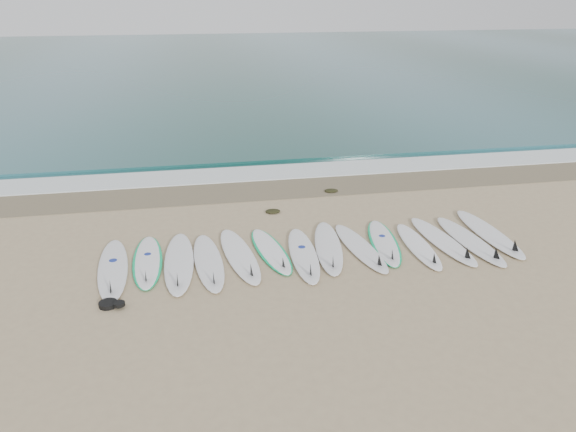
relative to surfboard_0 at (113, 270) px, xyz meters
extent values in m
plane|color=tan|center=(4.07, 0.14, -0.06)|extent=(120.00, 120.00, 0.00)
cube|color=#1D4F51|center=(4.07, 32.64, -0.05)|extent=(120.00, 55.00, 0.03)
cube|color=#6D6148|center=(4.07, 4.24, -0.05)|extent=(120.00, 1.80, 0.01)
cube|color=silver|center=(4.07, 5.64, -0.04)|extent=(120.00, 1.40, 0.04)
cube|color=#1D4F51|center=(4.07, 7.14, -0.01)|extent=(120.00, 1.00, 0.10)
ellipsoid|color=silver|center=(-0.01, 0.08, -0.01)|extent=(0.76, 2.78, 0.09)
cone|color=black|center=(0.06, -0.92, 0.15)|extent=(0.25, 0.31, 0.29)
cylinder|color=navy|center=(-0.02, 0.35, 0.03)|extent=(0.17, 0.17, 0.01)
ellipsoid|color=white|center=(0.64, 0.30, -0.02)|extent=(0.55, 2.44, 0.08)
ellipsoid|color=#00BD69|center=(0.64, 0.30, -0.02)|extent=(0.63, 2.46, 0.06)
cone|color=black|center=(0.66, -0.58, 0.12)|extent=(0.21, 0.26, 0.26)
cylinder|color=navy|center=(0.64, 0.54, 0.02)|extent=(0.14, 0.14, 0.01)
ellipsoid|color=white|center=(1.27, 0.13, -0.01)|extent=(0.66, 2.83, 0.09)
cone|color=black|center=(1.24, -0.90, 0.15)|extent=(0.25, 0.31, 0.30)
ellipsoid|color=white|center=(1.85, 0.05, -0.02)|extent=(0.68, 2.67, 0.09)
cone|color=black|center=(1.90, -0.92, 0.14)|extent=(0.24, 0.29, 0.28)
ellipsoid|color=white|center=(2.49, 0.23, -0.01)|extent=(0.89, 2.76, 0.09)
cone|color=black|center=(2.61, -0.76, 0.14)|extent=(0.26, 0.32, 0.29)
ellipsoid|color=white|center=(3.16, 0.33, -0.02)|extent=(0.79, 2.37, 0.08)
ellipsoid|color=#00BD69|center=(3.16, 0.33, -0.03)|extent=(0.87, 2.39, 0.05)
cone|color=black|center=(3.27, -0.51, 0.12)|extent=(0.23, 0.27, 0.25)
ellipsoid|color=white|center=(3.79, 0.02, -0.02)|extent=(0.73, 2.66, 0.08)
cone|color=black|center=(3.72, -0.94, 0.14)|extent=(0.24, 0.30, 0.28)
cylinder|color=navy|center=(3.81, 0.27, 0.03)|extent=(0.16, 0.16, 0.01)
ellipsoid|color=silver|center=(4.39, 0.27, -0.01)|extent=(0.98, 2.73, 0.09)
cone|color=black|center=(4.23, -0.69, 0.14)|extent=(0.27, 0.32, 0.29)
ellipsoid|color=white|center=(5.04, 0.12, -0.02)|extent=(0.79, 2.57, 0.08)
cone|color=black|center=(5.14, -0.80, 0.13)|extent=(0.24, 0.29, 0.27)
ellipsoid|color=white|center=(5.63, 0.28, -0.02)|extent=(0.87, 2.44, 0.08)
ellipsoid|color=#00BD69|center=(5.63, 0.28, -0.03)|extent=(0.96, 2.47, 0.06)
cone|color=black|center=(5.49, -0.58, 0.12)|extent=(0.24, 0.28, 0.26)
cylinder|color=navy|center=(5.66, 0.51, 0.02)|extent=(0.16, 0.16, 0.01)
ellipsoid|color=white|center=(6.28, -0.03, -0.02)|extent=(0.60, 2.40, 0.08)
cone|color=black|center=(6.24, -0.90, 0.12)|extent=(0.21, 0.26, 0.25)
ellipsoid|color=white|center=(6.89, 0.12, -0.02)|extent=(0.77, 2.68, 0.09)
cone|color=black|center=(6.97, -0.84, 0.14)|extent=(0.25, 0.30, 0.28)
ellipsoid|color=white|center=(7.48, 0.01, -0.01)|extent=(0.71, 2.71, 0.09)
cone|color=black|center=(7.53, -0.97, 0.14)|extent=(0.24, 0.30, 0.29)
ellipsoid|color=white|center=(8.09, 0.29, -0.01)|extent=(0.60, 2.78, 0.09)
cone|color=black|center=(8.10, -0.72, 0.15)|extent=(0.24, 0.30, 0.30)
ellipsoid|color=black|center=(3.56, 2.51, -0.03)|extent=(0.37, 0.29, 0.07)
ellipsoid|color=black|center=(5.36, 3.70, -0.03)|extent=(0.37, 0.29, 0.07)
cylinder|color=black|center=(0.04, -1.28, -0.02)|extent=(0.32, 0.32, 0.08)
cylinder|color=black|center=(0.24, -1.38, 0.02)|extent=(0.20, 0.20, 0.06)
camera|label=1|loc=(1.55, -10.14, 5.08)|focal=35.00mm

